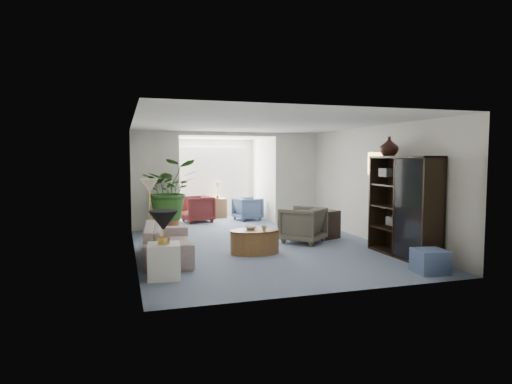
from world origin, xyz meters
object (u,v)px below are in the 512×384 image
object	(u,v)px
cabinet_urn	(389,146)
end_table	(164,261)
table_lamp	(163,221)
plant_pot	(170,226)
sofa	(168,241)
side_table_dark	(326,224)
sunroom_chair_maroon	(197,209)
sunroom_chair_blue	(248,209)
coffee_cup	(264,228)
coffee_bowl	(251,228)
wingback_chair	(303,225)
floor_lamp	(149,186)
coffee_table	(255,242)
sunroom_table	(217,208)
framed_picture	(377,164)
ottoman	(430,261)
entertainment_cabinet	(404,207)

from	to	relation	value
cabinet_urn	end_table	bearing A→B (deg)	-170.72
table_lamp	plant_pot	world-z (taller)	table_lamp
sofa	side_table_dark	bearing A→B (deg)	-70.28
sofa	sunroom_chair_maroon	distance (m)	4.50
sunroom_chair_blue	sunroom_chair_maroon	world-z (taller)	sunroom_chair_maroon
coffee_cup	plant_pot	size ratio (longest dim) A/B	0.25
coffee_bowl	side_table_dark	size ratio (longest dim) A/B	0.36
coffee_bowl	sunroom_chair_blue	distance (m)	4.46
table_lamp	coffee_cup	size ratio (longest dim) A/B	4.43
sofa	cabinet_urn	size ratio (longest dim) A/B	5.61
wingback_chair	coffee_cup	bearing A→B (deg)	-6.68
floor_lamp	plant_pot	world-z (taller)	floor_lamp
sofa	floor_lamp	world-z (taller)	floor_lamp
sunroom_chair_blue	plant_pot	bearing A→B (deg)	112.59
side_table_dark	sunroom_chair_blue	world-z (taller)	sunroom_chair_blue
sunroom_chair_maroon	coffee_table	bearing A→B (deg)	-5.72
sunroom_table	coffee_cup	bearing A→B (deg)	-92.48
framed_picture	sofa	bearing A→B (deg)	-178.18
coffee_table	sunroom_chair_blue	world-z (taller)	sunroom_chair_blue
ottoman	sunroom_chair_maroon	size ratio (longest dim) A/B	0.57
coffee_table	sunroom_table	xyz separation A→B (m)	(0.38, 5.15, 0.07)
framed_picture	plant_pot	bearing A→B (deg)	147.32
end_table	sunroom_chair_blue	distance (m)	6.39
coffee_bowl	coffee_table	bearing A→B (deg)	-63.43
cabinet_urn	coffee_cup	bearing A→B (deg)	169.21
coffee_table	sunroom_chair_maroon	size ratio (longest dim) A/B	1.16
sunroom_chair_blue	floor_lamp	bearing A→B (deg)	125.51
end_table	wingback_chair	xyz separation A→B (m)	(3.12, 2.00, 0.12)
floor_lamp	sunroom_chair_maroon	size ratio (longest dim) A/B	0.44
table_lamp	coffee_bowl	distance (m)	2.27
framed_picture	entertainment_cabinet	size ratio (longest dim) A/B	0.27
sunroom_chair_blue	sunroom_table	distance (m)	1.06
coffee_bowl	sunroom_chair_blue	xyz separation A→B (m)	(1.18, 4.30, -0.14)
cabinet_urn	ottoman	bearing A→B (deg)	-100.57
ottoman	table_lamp	bearing A→B (deg)	167.16
entertainment_cabinet	sunroom_chair_maroon	world-z (taller)	entertainment_cabinet
sunroom_chair_maroon	sofa	bearing A→B (deg)	-26.67
coffee_cup	cabinet_urn	xyz separation A→B (m)	(2.39, -0.46, 1.54)
table_lamp	ottoman	world-z (taller)	table_lamp
framed_picture	plant_pot	distance (m)	5.06
sofa	entertainment_cabinet	distance (m)	4.36
cabinet_urn	plant_pot	distance (m)	5.44
table_lamp	floor_lamp	xyz separation A→B (m)	(-0.04, 2.57, 0.37)
floor_lamp	framed_picture	bearing A→B (deg)	-13.10
sunroom_chair_maroon	sunroom_table	distance (m)	1.06
wingback_chair	sunroom_table	bearing A→B (deg)	-120.61
framed_picture	ottoman	world-z (taller)	framed_picture
coffee_cup	cabinet_urn	distance (m)	2.88
coffee_cup	sunroom_chair_blue	size ratio (longest dim) A/B	0.14
sunroom_chair_blue	cabinet_urn	bearing A→B (deg)	-174.67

